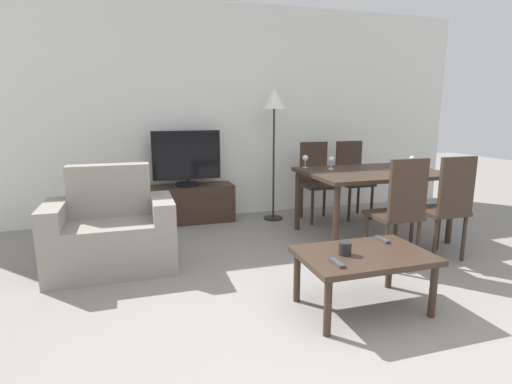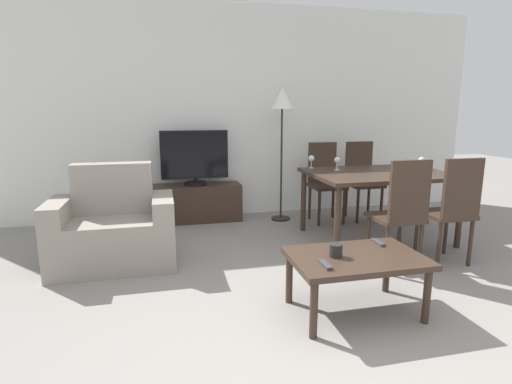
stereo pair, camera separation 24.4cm
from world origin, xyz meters
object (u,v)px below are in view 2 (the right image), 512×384
armchair (114,230)px  dining_table (378,179)px  floor_lamp (282,108)px  cup_white_near (336,250)px  dining_chair_far_left (325,178)px  wine_glass_right (311,159)px  coffee_table (356,262)px  wine_glass_center (422,161)px  dining_chair_far (362,177)px  tv (195,158)px  remote_primary (378,242)px  dining_chair_near (401,210)px  dining_chair_near_right (452,207)px  wine_glass_left (337,161)px  tv_stand (196,203)px  remote_secondary (325,265)px

armchair → dining_table: (2.69, 0.14, 0.34)m
floor_lamp → cup_white_near: floor_lamp is taller
dining_chair_far_left → wine_glass_right: 0.60m
coffee_table → wine_glass_center: (1.50, 1.45, 0.47)m
dining_table → cup_white_near: (-1.13, -1.44, -0.20)m
dining_table → dining_chair_far: 0.88m
coffee_table → floor_lamp: floor_lamp is taller
armchair → wine_glass_center: 3.25m
tv → coffee_table: (0.86, -2.61, -0.44)m
dining_chair_far_left → remote_primary: bearing=-102.3°
wine_glass_right → dining_chair_near: bearing=-75.2°
tv → wine_glass_right: tv is taller
armchair → coffee_table: size_ratio=1.18×
wine_glass_center → dining_chair_near_right: bearing=-107.1°
floor_lamp → dining_chair_near: bearing=-73.8°
tv → cup_white_near: tv is taller
tv → armchair: bearing=-122.9°
dining_chair_far → floor_lamp: floor_lamp is taller
dining_chair_near_right → wine_glass_right: 1.57m
remote_primary → wine_glass_left: bearing=77.2°
wine_glass_right → dining_table: bearing=-36.8°
dining_chair_near → wine_glass_center: bearing=47.6°
dining_chair_near → dining_chair_far: size_ratio=1.00×
wine_glass_right → coffee_table: bearing=-101.7°
wine_glass_center → remote_primary: bearing=-134.1°
tv_stand → dining_chair_far: 2.15m
wine_glass_left → wine_glass_center: same height
dining_chair_near → wine_glass_left: bearing=96.4°
dining_table → wine_glass_left: 0.47m
dining_chair_far_left → remote_secondary: bearing=-112.7°
dining_table → dining_chair_far: dining_chair_far is taller
tv_stand → wine_glass_left: bearing=-32.5°
dining_chair_far_left → wine_glass_left: dining_chair_far_left is taller
remote_secondary → cup_white_near: (0.13, 0.14, 0.03)m
remote_primary → wine_glass_right: size_ratio=1.03×
armchair → dining_chair_far_left: size_ratio=1.08×
remote_secondary → wine_glass_right: bearing=71.6°
remote_secondary → armchair: bearing=134.7°
floor_lamp → remote_secondary: size_ratio=11.02×
dining_chair_near → dining_chair_near_right: size_ratio=1.00×
dining_chair_far → dining_chair_near_right: same height
tv → dining_chair_far: tv is taller
dining_chair_near → wine_glass_center: 1.18m
floor_lamp → wine_glass_left: size_ratio=11.33×
tv → dining_chair_far: 2.15m
dining_table → remote_primary: size_ratio=9.71×
wine_glass_left → dining_chair_near_right: bearing=-59.5°
wine_glass_left → wine_glass_right: bearing=135.7°
dining_table → floor_lamp: floor_lamp is taller
armchair → dining_table: bearing=3.0°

